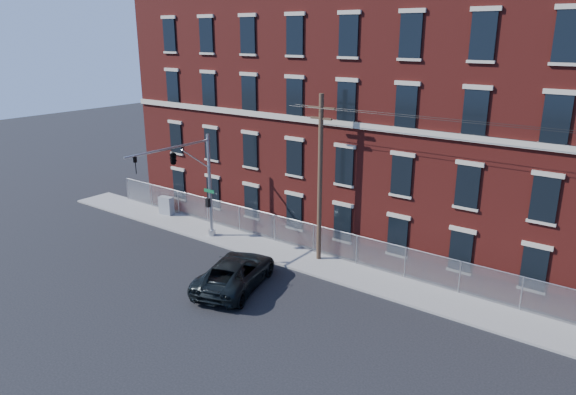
# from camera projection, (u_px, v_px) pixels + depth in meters

# --- Properties ---
(ground) EXTENTS (140.00, 140.00, 0.00)m
(ground) POSITION_uv_depth(u_px,v_px,m) (233.00, 284.00, 29.36)
(ground) COLOR black
(ground) RESTS_ON ground
(sidewalk) EXTENTS (65.00, 3.00, 0.12)m
(sidewalk) POSITION_uv_depth(u_px,v_px,m) (479.00, 312.00, 26.32)
(sidewalk) COLOR gray
(sidewalk) RESTS_ON ground
(mill_building) EXTENTS (55.30, 14.32, 16.30)m
(mill_building) POSITION_uv_depth(u_px,v_px,m) (543.00, 126.00, 30.77)
(mill_building) COLOR maroon
(mill_building) RESTS_ON ground
(chain_link_fence) EXTENTS (59.06, 0.06, 1.85)m
(chain_link_fence) POSITION_uv_depth(u_px,v_px,m) (490.00, 284.00, 27.03)
(chain_link_fence) COLOR #A5A8AD
(chain_link_fence) RESTS_ON ground
(traffic_signal_mast) EXTENTS (0.90, 6.75, 7.00)m
(traffic_signal_mast) POSITION_uv_depth(u_px,v_px,m) (182.00, 167.00, 32.86)
(traffic_signal_mast) COLOR #9EA0A5
(traffic_signal_mast) RESTS_ON ground
(utility_pole_near) EXTENTS (1.80, 0.28, 10.00)m
(utility_pole_near) POSITION_uv_depth(u_px,v_px,m) (320.00, 176.00, 30.93)
(utility_pole_near) COLOR #4D3826
(utility_pole_near) RESTS_ON ground
(pickup_truck) EXTENTS (4.50, 6.69, 1.70)m
(pickup_truck) POSITION_uv_depth(u_px,v_px,m) (235.00, 272.00, 28.86)
(pickup_truck) COLOR black
(pickup_truck) RESTS_ON ground
(utility_cabinet) EXTENTS (1.16, 0.69, 1.37)m
(utility_cabinet) POSITION_uv_depth(u_px,v_px,m) (166.00, 206.00, 40.23)
(utility_cabinet) COLOR gray
(utility_cabinet) RESTS_ON sidewalk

